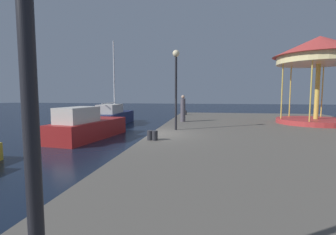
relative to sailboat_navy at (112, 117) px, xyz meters
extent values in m
plane|color=black|center=(5.66, -9.24, -0.72)|extent=(120.00, 120.00, 0.00)
cube|color=#5B564F|center=(12.39, -9.24, -0.32)|extent=(13.46, 28.57, 0.80)
cube|color=#19214C|center=(0.00, 0.10, -0.18)|extent=(2.31, 6.75, 1.06)
cube|color=beige|center=(0.02, -0.46, 0.73)|extent=(1.56, 2.99, 0.76)
cylinder|color=silver|center=(-0.03, 0.72, 3.54)|extent=(0.12, 0.12, 6.38)
cylinder|color=silver|center=(0.03, -0.78, 1.25)|extent=(0.19, 3.01, 0.08)
cube|color=maroon|center=(1.25, -6.77, -0.17)|extent=(2.73, 6.01, 1.09)
cube|color=beige|center=(1.10, -7.88, 0.81)|extent=(1.70, 2.71, 0.88)
cube|color=#4C6070|center=(1.27, -6.61, 0.99)|extent=(1.18, 0.26, 0.40)
cylinder|color=#B23333|center=(15.32, -3.51, 0.23)|extent=(4.77, 4.77, 0.30)
cylinder|color=gold|center=(15.32, -3.51, 2.14)|extent=(0.28, 0.28, 3.52)
cylinder|color=#F2E099|center=(15.32, -3.51, 4.16)|extent=(5.01, 5.01, 0.50)
cone|color=#C63D38|center=(15.32, -3.51, 5.03)|extent=(5.57, 5.57, 1.24)
cylinder|color=gold|center=(16.39, -1.67, 2.14)|extent=(0.08, 0.08, 3.52)
cylinder|color=gold|center=(14.26, -1.67, 2.14)|extent=(0.08, 0.08, 3.52)
cylinder|color=gold|center=(13.19, -3.51, 2.14)|extent=(0.08, 0.08, 3.52)
cylinder|color=gold|center=(14.26, -5.36, 2.14)|extent=(0.08, 0.08, 3.52)
cylinder|color=black|center=(7.10, -19.24, 2.28)|extent=(0.12, 0.12, 4.38)
cylinder|color=black|center=(6.72, -7.81, 2.00)|extent=(0.12, 0.12, 3.84)
sphere|color=#F9E5B2|center=(6.72, -7.81, 4.11)|extent=(0.36, 0.36, 0.36)
cylinder|color=#2D2D33|center=(6.04, -10.94, 0.28)|extent=(0.24, 0.24, 0.40)
cylinder|color=#2D2D33|center=(6.34, 2.03, 0.28)|extent=(0.24, 0.24, 0.40)
cylinder|color=#2D2D33|center=(6.25, -10.96, 0.28)|extent=(0.24, 0.24, 0.40)
cylinder|color=#514C56|center=(6.69, -3.76, 0.89)|extent=(0.34, 0.34, 1.60)
sphere|color=tan|center=(6.69, -3.76, 1.81)|extent=(0.24, 0.24, 0.24)
camera|label=1|loc=(8.42, -20.91, 1.98)|focal=26.61mm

